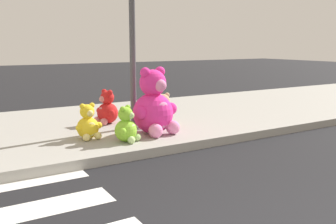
{
  "coord_description": "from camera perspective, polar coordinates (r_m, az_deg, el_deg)",
  "views": [
    {
      "loc": [
        -1.94,
        -1.77,
        1.7
      ],
      "look_at": [
        1.27,
        3.6,
        0.55
      ],
      "focal_mm": 39.86,
      "sensor_mm": 36.0,
      "label": 1
    }
  ],
  "objects": [
    {
      "name": "plush_red",
      "position": [
        7.4,
        -9.36,
        0.31
      ],
      "size": [
        0.47,
        0.51,
        0.67
      ],
      "color": "red",
      "rests_on": "sidewalk"
    },
    {
      "name": "plush_lime",
      "position": [
        5.99,
        -6.34,
        -2.33
      ],
      "size": [
        0.41,
        0.42,
        0.59
      ],
      "color": "#8CD133",
      "rests_on": "sidewalk"
    },
    {
      "name": "sign_pole",
      "position": [
        6.84,
        -5.47,
        11.61
      ],
      "size": [
        0.56,
        0.11,
        3.2
      ],
      "color": "#4C4C51",
      "rests_on": "sidewalk"
    },
    {
      "name": "plush_pink_large",
      "position": [
        6.46,
        -2.11,
        0.73
      ],
      "size": [
        0.88,
        0.81,
        1.16
      ],
      "color": "#F22D93",
      "rests_on": "sidewalk"
    },
    {
      "name": "sidewalk",
      "position": [
        7.42,
        -14.92,
        -2.6
      ],
      "size": [
        28.0,
        4.4,
        0.15
      ],
      "primitive_type": "cube",
      "color": "#9E9B93",
      "rests_on": "ground_plane"
    },
    {
      "name": "plush_yellow",
      "position": [
        6.27,
        -12.08,
        -1.89
      ],
      "size": [
        0.46,
        0.41,
        0.59
      ],
      "color": "yellow",
      "rests_on": "sidewalk"
    },
    {
      "name": "plush_tan",
      "position": [
        7.23,
        -0.79,
        0.04
      ],
      "size": [
        0.48,
        0.42,
        0.62
      ],
      "color": "tan",
      "rests_on": "sidewalk"
    }
  ]
}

